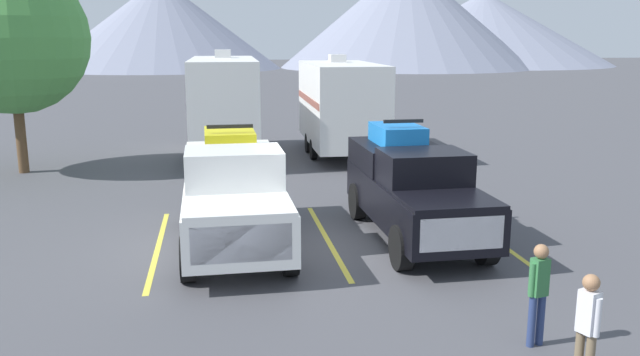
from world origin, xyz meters
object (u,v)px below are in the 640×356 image
at_px(pickup_truck_a, 233,191).
at_px(camper_trailer_a, 224,102).
at_px(camper_trailer_b, 341,103).
at_px(pickup_truck_b, 412,186).
at_px(person_c, 587,324).
at_px(person_b, 539,288).

distance_m(pickup_truck_a, camper_trailer_a, 10.59).
bearing_deg(camper_trailer_b, pickup_truck_b, -92.14).
height_order(pickup_truck_a, person_c, pickup_truck_a).
distance_m(camper_trailer_a, person_c, 17.93).
xyz_separation_m(pickup_truck_b, person_c, (0.23, -6.79, -0.27)).
relative_size(pickup_truck_a, camper_trailer_b, 0.75).
bearing_deg(person_c, camper_trailer_a, 103.73).
relative_size(person_b, person_c, 0.99).
height_order(pickup_truck_a, camper_trailer_a, camper_trailer_a).
height_order(camper_trailer_a, person_c, camper_trailer_a).
height_order(pickup_truck_a, camper_trailer_b, camper_trailer_b).
bearing_deg(pickup_truck_b, person_c, -88.06).
bearing_deg(pickup_truck_a, pickup_truck_b, -0.50).
xyz_separation_m(pickup_truck_a, pickup_truck_b, (4.02, -0.04, -0.01)).
distance_m(pickup_truck_b, person_c, 6.80).
bearing_deg(person_c, camper_trailer_b, 89.46).
relative_size(camper_trailer_a, camper_trailer_b, 1.08).
relative_size(pickup_truck_a, pickup_truck_b, 1.03).
xyz_separation_m(camper_trailer_b, person_b, (-0.17, -16.02, -1.10)).
distance_m(pickup_truck_b, camper_trailer_b, 10.52).
bearing_deg(person_b, pickup_truck_a, 127.25).
bearing_deg(camper_trailer_b, camper_trailer_a, 178.60).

